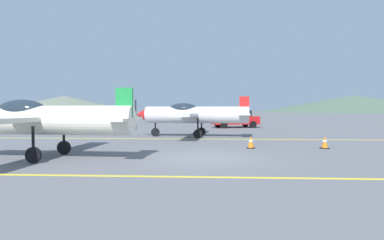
% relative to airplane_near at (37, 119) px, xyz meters
% --- Properties ---
extents(ground_plane, '(400.00, 400.00, 0.00)m').
position_rel_airplane_near_xyz_m(ground_plane, '(6.06, 0.40, -1.46)').
color(ground_plane, slate).
extents(apron_line_near, '(80.00, 0.16, 0.01)m').
position_rel_airplane_near_xyz_m(apron_line_near, '(6.06, -3.07, -1.45)').
color(apron_line_near, yellow).
rests_on(apron_line_near, ground_plane).
extents(apron_line_far, '(80.00, 0.16, 0.01)m').
position_rel_airplane_near_xyz_m(apron_line_far, '(6.06, 8.03, -1.45)').
color(apron_line_far, yellow).
rests_on(apron_line_far, ground_plane).
extents(airplane_near, '(7.49, 8.63, 2.59)m').
position_rel_airplane_near_xyz_m(airplane_near, '(0.00, 0.00, 0.00)').
color(airplane_near, silver).
rests_on(airplane_near, ground_plane).
extents(airplane_mid, '(7.51, 8.64, 2.59)m').
position_rel_airplane_near_xyz_m(airplane_mid, '(5.17, 9.67, 0.00)').
color(airplane_mid, silver).
rests_on(airplane_mid, ground_plane).
extents(car_sedan, '(4.64, 3.01, 1.62)m').
position_rel_airplane_near_xyz_m(car_sedan, '(8.65, 20.03, -0.61)').
color(car_sedan, red).
rests_on(car_sedan, ground_plane).
extents(traffic_cone_front, '(0.36, 0.36, 0.59)m').
position_rel_airplane_near_xyz_m(traffic_cone_front, '(8.24, 3.62, -1.17)').
color(traffic_cone_front, black).
rests_on(traffic_cone_front, ground_plane).
extents(traffic_cone_side, '(0.36, 0.36, 0.59)m').
position_rel_airplane_near_xyz_m(traffic_cone_side, '(11.61, 3.69, -1.17)').
color(traffic_cone_side, black).
rests_on(traffic_cone_side, ground_plane).
extents(hill_left, '(69.86, 69.86, 7.86)m').
position_rel_airplane_near_xyz_m(hill_left, '(-67.93, 154.94, 2.47)').
color(hill_left, slate).
rests_on(hill_left, ground_plane).
extents(hill_centerleft, '(82.83, 82.83, 7.44)m').
position_rel_airplane_near_xyz_m(hill_centerleft, '(69.35, 143.67, 2.26)').
color(hill_centerleft, '#4C6651').
rests_on(hill_centerleft, ground_plane).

